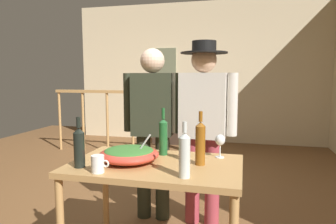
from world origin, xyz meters
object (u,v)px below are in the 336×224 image
at_px(stair_railing, 158,115).
at_px(wine_bottle_dark, 79,147).
at_px(wine_bottle_amber, 200,142).
at_px(serving_table, 156,175).
at_px(framed_picture, 164,64).
at_px(wine_glass, 220,141).
at_px(mug_white, 98,164).
at_px(person_standing_left, 153,121).
at_px(tv_console, 176,133).
at_px(wine_bottle_clear, 185,154).
at_px(wine_bottle_green, 163,136).
at_px(salad_bowl, 129,154).
at_px(person_standing_right, 203,118).
at_px(flat_screen_tv, 176,108).

xyz_separation_m(stair_railing, wine_bottle_dark, (0.34, -3.08, 0.19)).
bearing_deg(wine_bottle_amber, serving_table, -173.72).
bearing_deg(framed_picture, wine_glass, -69.65).
relative_size(mug_white, person_standing_left, 0.07).
distance_m(stair_railing, tv_console, 1.16).
xyz_separation_m(wine_bottle_clear, wine_bottle_amber, (0.05, 0.28, 0.01)).
bearing_deg(mug_white, wine_bottle_amber, 28.55).
height_order(framed_picture, mug_white, framed_picture).
xyz_separation_m(wine_glass, wine_bottle_green, (-0.42, -0.02, 0.02)).
xyz_separation_m(serving_table, wine_bottle_clear, (0.25, -0.25, 0.22)).
height_order(tv_console, serving_table, serving_table).
xyz_separation_m(serving_table, person_standing_left, (-0.23, 0.70, 0.27)).
xyz_separation_m(salad_bowl, wine_bottle_clear, (0.44, -0.23, 0.08)).
xyz_separation_m(salad_bowl, person_standing_right, (0.42, 0.71, 0.17)).
bearing_deg(wine_bottle_green, wine_bottle_dark, -135.53).
xyz_separation_m(mug_white, person_standing_right, (0.52, 0.98, 0.17)).
xyz_separation_m(stair_railing, wine_bottle_clear, (1.05, -3.11, 0.19)).
distance_m(serving_table, salad_bowl, 0.24).
relative_size(framed_picture, stair_railing, 0.22).
bearing_deg(wine_glass, wine_bottle_clear, -108.82).
height_order(framed_picture, serving_table, framed_picture).
height_order(tv_console, salad_bowl, salad_bowl).
bearing_deg(mug_white, flat_screen_tv, 95.92).
bearing_deg(serving_table, wine_bottle_amber, 6.28).
height_order(stair_railing, wine_glass, stair_railing).
relative_size(wine_glass, wine_bottle_clear, 0.51).
bearing_deg(framed_picture, stair_railing, -79.37).
xyz_separation_m(flat_screen_tv, wine_bottle_dark, (0.26, -4.09, 0.18)).
bearing_deg(person_standing_right, framed_picture, -66.74).
relative_size(wine_glass, wine_bottle_amber, 0.47).
xyz_separation_m(salad_bowl, wine_glass, (0.60, 0.26, 0.07)).
bearing_deg(salad_bowl, wine_bottle_green, 53.18).
bearing_deg(mug_white, wine_bottle_clear, 4.26).
bearing_deg(flat_screen_tv, wine_bottle_dark, -86.32).
height_order(framed_picture, flat_screen_tv, framed_picture).
relative_size(tv_console, serving_table, 0.77).
bearing_deg(flat_screen_tv, stair_railing, -94.51).
relative_size(wine_glass, mug_white, 1.47).
xyz_separation_m(wine_bottle_green, person_standing_left, (-0.23, 0.47, 0.04)).
bearing_deg(wine_glass, tv_console, 107.21).
bearing_deg(person_standing_right, salad_bowl, 62.75).
bearing_deg(wine_bottle_green, framed_picture, 104.71).
bearing_deg(person_standing_right, wine_bottle_dark, 56.21).
bearing_deg(wine_bottle_dark, wine_glass, 27.91).
distance_m(stair_railing, wine_bottle_amber, 3.04).
xyz_separation_m(serving_table, wine_bottle_amber, (0.30, 0.03, 0.24)).
distance_m(tv_console, wine_glass, 3.89).
relative_size(stair_railing, salad_bowl, 6.98).
relative_size(flat_screen_tv, wine_glass, 4.07).
relative_size(wine_bottle_green, person_standing_left, 0.22).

